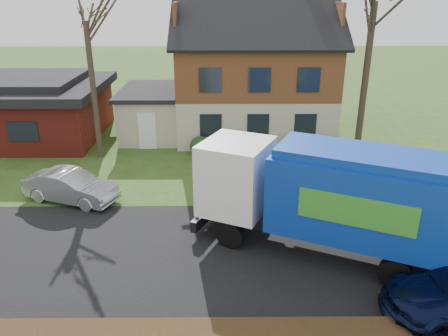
{
  "coord_description": "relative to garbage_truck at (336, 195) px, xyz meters",
  "views": [
    {
      "loc": [
        -0.06,
        -12.83,
        8.41
      ],
      "look_at": [
        0.06,
        2.5,
        2.14
      ],
      "focal_mm": 35.0,
      "sensor_mm": 36.0,
      "label": 1
    }
  ],
  "objects": [
    {
      "name": "ground",
      "position": [
        -3.68,
        0.09,
        -2.22
      ],
      "size": [
        120.0,
        120.0,
        0.0
      ],
      "primitive_type": "plane",
      "color": "#304918",
      "rests_on": "ground"
    },
    {
      "name": "road",
      "position": [
        -3.68,
        0.09,
        -2.21
      ],
      "size": [
        80.0,
        7.0,
        0.02
      ],
      "primitive_type": "cube",
      "color": "black",
      "rests_on": "ground"
    },
    {
      "name": "main_house",
      "position": [
        -2.19,
        14.0,
        1.8
      ],
      "size": [
        12.95,
        8.95,
        9.26
      ],
      "color": "beige",
      "rests_on": "ground"
    },
    {
      "name": "ranch_house",
      "position": [
        -15.68,
        13.09,
        -0.41
      ],
      "size": [
        9.8,
        8.2,
        3.7
      ],
      "color": "maroon",
      "rests_on": "ground"
    },
    {
      "name": "garbage_truck",
      "position": [
        0.0,
        0.0,
        0.0
      ],
      "size": [
        9.18,
        5.98,
        3.86
      ],
      "rotation": [
        0.0,
        0.0,
        -0.44
      ],
      "color": "black",
      "rests_on": "ground"
    },
    {
      "name": "silver_sedan",
      "position": [
        -10.12,
        4.16,
        -1.56
      ],
      "size": [
        4.3,
        2.71,
        1.34
      ],
      "primitive_type": "imported",
      "rotation": [
        0.0,
        0.0,
        1.23
      ],
      "color": "#A3A7AB",
      "rests_on": "ground"
    }
  ]
}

